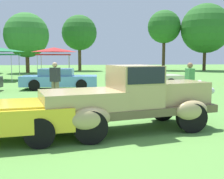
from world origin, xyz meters
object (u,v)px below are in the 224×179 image
Objects in this scene: feature_pickup_truck at (131,97)px; spectator_between_cars at (190,82)px; show_car_cream at (144,79)px; show_car_skyblue at (59,79)px; spectator_near_truck at (55,80)px; canopy_tent_center_field at (54,51)px.

spectator_between_cars is at bearing 48.96° from feature_pickup_truck.
spectator_between_cars is at bearing -86.38° from show_car_cream.
show_car_skyblue and show_car_cream have the same top height.
canopy_tent_center_field reaches higher than spectator_near_truck.
feature_pickup_truck is 10.06m from show_car_skyblue.
spectator_near_truck and spectator_between_cars have the same top height.
show_car_cream is 5.99m from spectator_between_cars.
spectator_between_cars is (5.38, -1.55, 0.00)m from spectator_near_truck.
show_car_cream is 2.79× the size of spectator_between_cars.
feature_pickup_truck is at bearing -76.06° from show_car_skyblue.
canopy_tent_center_field is (-6.31, 13.67, 1.51)m from spectator_between_cars.
spectator_near_truck is (0.12, -4.67, 0.31)m from show_car_skyblue.
show_car_skyblue is 8.31m from spectator_between_cars.
spectator_between_cars is (3.08, 3.54, 0.05)m from feature_pickup_truck.
spectator_between_cars is (0.38, -5.97, 0.31)m from show_car_cream.
spectator_near_truck is at bearing -138.53° from show_car_cream.
feature_pickup_truck reaches higher than show_car_skyblue.
canopy_tent_center_field is at bearing 94.41° from spectator_near_truck.
feature_pickup_truck is 4.69m from spectator_between_cars.
show_car_skyblue is at bearing -83.78° from canopy_tent_center_field.
feature_pickup_truck reaches higher than spectator_near_truck.
spectator_between_cars reaches higher than show_car_skyblue.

